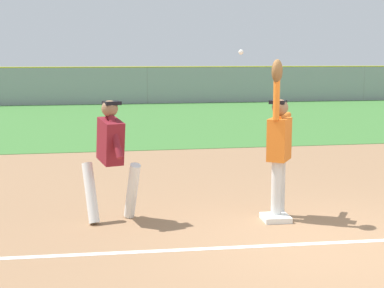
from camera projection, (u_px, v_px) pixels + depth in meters
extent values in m
plane|color=#936D4C|center=(324.00, 245.00, 7.05)|extent=(71.79, 71.79, 0.00)
cube|color=#3D7533|center=(167.00, 119.00, 21.25)|extent=(45.99, 14.18, 0.01)
cube|color=white|center=(276.00, 218.00, 8.08)|extent=(0.39, 0.39, 0.08)
cylinder|color=silver|center=(280.00, 188.00, 8.27)|extent=(0.21, 0.21, 0.85)
cylinder|color=silver|center=(276.00, 191.00, 8.08)|extent=(0.21, 0.21, 0.85)
cube|color=orange|center=(279.00, 139.00, 8.06)|extent=(0.46, 0.51, 0.60)
sphere|color=#8C6647|center=(280.00, 107.00, 7.99)|extent=(0.32, 0.32, 0.23)
cube|color=black|center=(278.00, 102.00, 7.99)|extent=(0.29, 0.29, 0.05)
cylinder|color=orange|center=(277.00, 97.00, 7.77)|extent=(0.12, 0.12, 0.62)
cylinder|color=orange|center=(283.00, 117.00, 8.22)|extent=(0.41, 0.57, 0.09)
ellipsoid|color=brown|center=(277.00, 71.00, 7.72)|extent=(0.27, 0.31, 0.32)
cylinder|color=white|center=(132.00, 191.00, 8.06)|extent=(0.27, 0.46, 0.85)
cylinder|color=white|center=(91.00, 193.00, 7.95)|extent=(0.27, 0.46, 0.85)
cube|color=maroon|center=(110.00, 141.00, 7.90)|extent=(0.40, 0.58, 0.66)
sphere|color=#8C6647|center=(110.00, 109.00, 7.83)|extent=(0.29, 0.29, 0.23)
cube|color=black|center=(112.00, 103.00, 7.83)|extent=(0.27, 0.25, 0.05)
cylinder|color=maroon|center=(105.00, 133.00, 8.08)|extent=(0.20, 0.41, 0.58)
cylinder|color=maroon|center=(116.00, 137.00, 7.69)|extent=(0.20, 0.41, 0.58)
sphere|color=white|center=(241.00, 52.00, 8.14)|extent=(0.07, 0.07, 0.07)
cube|color=#93999E|center=(147.00, 86.00, 28.01)|extent=(45.99, 0.06, 1.78)
cylinder|color=yellow|center=(147.00, 67.00, 27.87)|extent=(45.99, 0.06, 0.06)
cylinder|color=gray|center=(147.00, 86.00, 28.01)|extent=(0.08, 0.08, 1.78)
cylinder|color=gray|center=(364.00, 84.00, 30.03)|extent=(0.08, 0.08, 1.78)
cube|color=tan|center=(15.00, 89.00, 30.83)|extent=(4.54, 2.26, 0.55)
cube|color=#2D333D|center=(15.00, 80.00, 30.76)|extent=(2.34, 1.92, 0.40)
cylinder|color=black|center=(45.00, 93.00, 31.94)|extent=(0.62, 0.27, 0.60)
cylinder|color=black|center=(40.00, 95.00, 30.07)|extent=(0.62, 0.27, 0.60)
cube|color=#1E6B33|center=(108.00, 87.00, 32.21)|extent=(4.52, 2.20, 0.55)
cube|color=#2D333D|center=(108.00, 79.00, 32.14)|extent=(2.31, 1.89, 0.40)
cylinder|color=black|center=(134.00, 91.00, 33.34)|extent=(0.61, 0.26, 0.60)
cylinder|color=black|center=(134.00, 93.00, 31.48)|extent=(0.61, 0.26, 0.60)
cylinder|color=black|center=(84.00, 91.00, 33.03)|extent=(0.61, 0.26, 0.60)
cylinder|color=black|center=(81.00, 94.00, 31.16)|extent=(0.61, 0.26, 0.60)
cube|color=#B7B7BC|center=(191.00, 87.00, 32.71)|extent=(4.48, 2.10, 0.55)
cube|color=#2D333D|center=(191.00, 79.00, 32.64)|extent=(2.28, 1.85, 0.40)
cylinder|color=black|center=(213.00, 91.00, 33.87)|extent=(0.61, 0.25, 0.60)
cylinder|color=black|center=(218.00, 93.00, 32.01)|extent=(0.61, 0.25, 0.60)
cylinder|color=black|center=(164.00, 91.00, 33.50)|extent=(0.61, 0.25, 0.60)
cylinder|color=black|center=(167.00, 93.00, 31.63)|extent=(0.61, 0.25, 0.60)
cube|color=white|center=(267.00, 86.00, 33.95)|extent=(4.44, 1.99, 0.55)
cube|color=#2D333D|center=(267.00, 78.00, 33.87)|extent=(2.24, 1.80, 0.40)
cylinder|color=black|center=(284.00, 89.00, 35.19)|extent=(0.60, 0.23, 0.60)
cylinder|color=black|center=(295.00, 91.00, 33.35)|extent=(0.60, 0.23, 0.60)
cylinder|color=black|center=(239.00, 90.00, 34.62)|extent=(0.60, 0.23, 0.60)
cylinder|color=black|center=(248.00, 92.00, 32.78)|extent=(0.60, 0.23, 0.60)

